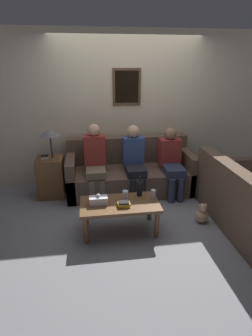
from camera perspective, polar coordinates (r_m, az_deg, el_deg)
name	(u,v)px	position (r m, az deg, el deg)	size (l,w,h in m)	color
ground_plane	(135,203)	(4.21, 1.99, -7.65)	(16.00, 16.00, 0.00)	gray
wall_back	(126,110)	(4.71, 0.08, 12.45)	(9.00, 0.08, 2.60)	beige
couch_main	(130,173)	(4.55, 0.89, -1.09)	(2.11, 0.88, 0.87)	brown
couch_side	(246,204)	(3.93, 24.66, -7.12)	(0.88, 1.67, 0.87)	brown
coffee_table	(120,207)	(3.41, -1.34, -8.50)	(1.01, 0.53, 0.41)	brown
side_table_with_lamp	(51,173)	(4.46, -15.99, -1.10)	(0.42, 0.42, 1.13)	brown
wine_bottle	(140,188)	(3.51, 2.98, -4.39)	(0.07, 0.07, 0.28)	black
drinking_glass	(125,195)	(3.44, -0.14, -5.88)	(0.08, 0.08, 0.11)	silver
book_stack	(124,204)	(3.28, -0.47, -7.87)	(0.16, 0.13, 0.07)	gold
soda_can	(153,194)	(3.47, 5.94, -5.69)	(0.07, 0.07, 0.12)	#BCBCC1
tissue_box	(99,200)	(3.34, -6.01, -6.99)	(0.23, 0.12, 0.15)	silver
person_left	(95,160)	(4.23, -6.72, 1.84)	(0.34, 0.58, 1.19)	#756651
person_middle	(134,159)	(4.30, 1.80, 1.98)	(0.34, 0.63, 1.14)	black
person_right	(171,160)	(4.38, 9.86, 1.71)	(0.34, 0.64, 1.10)	#2D334C
teddy_bear	(202,214)	(3.84, 16.19, -9.59)	(0.18, 0.18, 0.28)	tan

